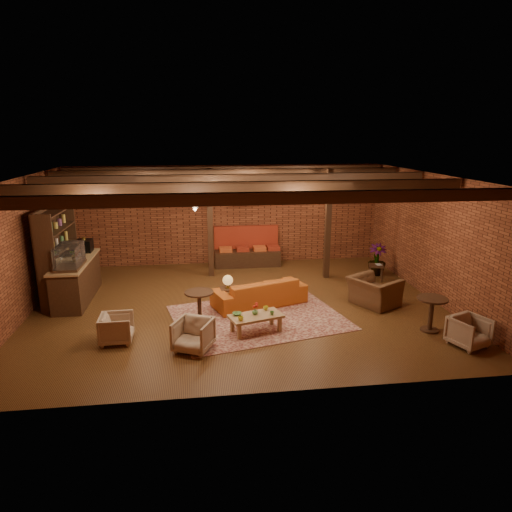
{
  "coord_description": "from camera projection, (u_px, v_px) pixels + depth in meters",
  "views": [
    {
      "loc": [
        -0.95,
        -10.66,
        4.19
      ],
      "look_at": [
        0.45,
        0.2,
        1.22
      ],
      "focal_mm": 32.0,
      "sensor_mm": 36.0,
      "label": 1
    }
  ],
  "objects": [
    {
      "name": "round_table_left",
      "position": [
        199.0,
        301.0,
        10.43
      ],
      "size": [
        0.66,
        0.66,
        0.69
      ],
      "color": "black",
      "rests_on": "floor"
    },
    {
      "name": "ceiling",
      "position": [
        238.0,
        177.0,
        10.58
      ],
      "size": [
        10.0,
        8.0,
        0.02
      ],
      "primitive_type": "cube",
      "color": "black",
      "rests_on": "wall_back"
    },
    {
      "name": "ceiling_beams",
      "position": [
        238.0,
        182.0,
        10.61
      ],
      "size": [
        9.8,
        6.4,
        0.22
      ],
      "primitive_type": null,
      "color": "black",
      "rests_on": "ceiling"
    },
    {
      "name": "side_table_book",
      "position": [
        376.0,
        266.0,
        13.3
      ],
      "size": [
        0.52,
        0.52,
        0.48
      ],
      "rotation": [
        0.0,
        0.0,
        -0.32
      ],
      "color": "black",
      "rests_on": "floor"
    },
    {
      "name": "service_counter",
      "position": [
        76.0,
        270.0,
        11.66
      ],
      "size": [
        0.8,
        2.5,
        1.6
      ],
      "primitive_type": null,
      "color": "black",
      "rests_on": "ground"
    },
    {
      "name": "plant_counter",
      "position": [
        80.0,
        252.0,
        11.75
      ],
      "size": [
        0.35,
        0.39,
        0.3
      ],
      "primitive_type": "imported",
      "color": "#337F33",
      "rests_on": "service_counter"
    },
    {
      "name": "floor",
      "position": [
        239.0,
        306.0,
        11.42
      ],
      "size": [
        10.0,
        10.0,
        0.0
      ],
      "primitive_type": "plane",
      "color": "#361B0D",
      "rests_on": "ground"
    },
    {
      "name": "wall_right",
      "position": [
        434.0,
        238.0,
        11.62
      ],
      "size": [
        0.02,
        8.0,
        3.2
      ],
      "primitive_type": "cube",
      "color": "brown",
      "rests_on": "ground"
    },
    {
      "name": "wall_back",
      "position": [
        227.0,
        215.0,
        14.83
      ],
      "size": [
        10.0,
        0.02,
        3.2
      ],
      "primitive_type": "cube",
      "color": "brown",
      "rests_on": "ground"
    },
    {
      "name": "armchair_far",
      "position": [
        469.0,
        330.0,
        9.18
      ],
      "size": [
        0.84,
        0.81,
        0.68
      ],
      "primitive_type": "imported",
      "rotation": [
        0.0,
        0.0,
        0.36
      ],
      "color": "beige",
      "rests_on": "floor"
    },
    {
      "name": "ceiling_pipe",
      "position": [
        233.0,
        184.0,
        12.2
      ],
      "size": [
        9.6,
        0.12,
        0.12
      ],
      "primitive_type": "cylinder",
      "rotation": [
        0.0,
        1.57,
        0.0
      ],
      "color": "black",
      "rests_on": "ceiling"
    },
    {
      "name": "armchair_b",
      "position": [
        193.0,
        334.0,
        9.0
      ],
      "size": [
        0.89,
        0.87,
        0.71
      ],
      "primitive_type": "imported",
      "rotation": [
        0.0,
        0.0,
        -0.43
      ],
      "color": "beige",
      "rests_on": "floor"
    },
    {
      "name": "armchair_a",
      "position": [
        116.0,
        327.0,
        9.36
      ],
      "size": [
        0.61,
        0.65,
        0.66
      ],
      "primitive_type": "imported",
      "rotation": [
        0.0,
        0.0,
        1.59
      ],
      "color": "beige",
      "rests_on": "floor"
    },
    {
      "name": "service_sign",
      "position": [
        249.0,
        195.0,
        13.84
      ],
      "size": [
        0.86,
        0.06,
        0.3
      ],
      "primitive_type": "cube",
      "color": "red",
      "rests_on": "ceiling"
    },
    {
      "name": "coffee_table",
      "position": [
        255.0,
        317.0,
        9.83
      ],
      "size": [
        1.25,
        0.87,
        0.64
      ],
      "rotation": [
        0.0,
        0.0,
        0.29
      ],
      "color": "#A4794C",
      "rests_on": "floor"
    },
    {
      "name": "wall_left",
      "position": [
        20.0,
        250.0,
        10.38
      ],
      "size": [
        0.02,
        8.0,
        3.2
      ],
      "primitive_type": "cube",
      "color": "brown",
      "rests_on": "ground"
    },
    {
      "name": "armchair_right",
      "position": [
        374.0,
        287.0,
        11.35
      ],
      "size": [
        1.16,
        1.31,
        0.96
      ],
      "primitive_type": "imported",
      "rotation": [
        0.0,
        0.0,
        2.08
      ],
      "color": "brown",
      "rests_on": "floor"
    },
    {
      "name": "round_table_right",
      "position": [
        432.0,
        309.0,
        9.84
      ],
      "size": [
        0.65,
        0.65,
        0.76
      ],
      "color": "black",
      "rests_on": "floor"
    },
    {
      "name": "ceiling_spotlights",
      "position": [
        238.0,
        191.0,
        10.67
      ],
      "size": [
        6.4,
        4.4,
        0.28
      ],
      "primitive_type": null,
      "color": "black",
      "rests_on": "ceiling"
    },
    {
      "name": "side_table_lamp",
      "position": [
        228.0,
        283.0,
        11.24
      ],
      "size": [
        0.42,
        0.42,
        0.81
      ],
      "rotation": [
        0.0,
        0.0,
        0.09
      ],
      "color": "black",
      "rests_on": "floor"
    },
    {
      "name": "shelving_hutch",
      "position": [
        59.0,
        254.0,
        11.6
      ],
      "size": [
        0.52,
        2.0,
        2.4
      ],
      "primitive_type": null,
      "color": "black",
      "rests_on": "ground"
    },
    {
      "name": "post_right",
      "position": [
        328.0,
        225.0,
        13.26
      ],
      "size": [
        0.16,
        0.16,
        3.2
      ],
      "primitive_type": "cube",
      "color": "black",
      "rests_on": "ground"
    },
    {
      "name": "plant_tall",
      "position": [
        379.0,
        229.0,
        13.57
      ],
      "size": [
        1.84,
        1.84,
        2.83
      ],
      "primitive_type": "imported",
      "rotation": [
        0.0,
        0.0,
        -0.18
      ],
      "color": "#4C7F4C",
      "rests_on": "floor"
    },
    {
      "name": "rug",
      "position": [
        258.0,
        317.0,
        10.68
      ],
      "size": [
        4.36,
        3.69,
        0.01
      ],
      "primitive_type": "cube",
      "rotation": [
        0.0,
        0.0,
        0.23
      ],
      "color": "maroon",
      "rests_on": "floor"
    },
    {
      "name": "wall_front",
      "position": [
        262.0,
        303.0,
        7.17
      ],
      "size": [
        10.0,
        0.02,
        3.2
      ],
      "primitive_type": "cube",
      "color": "brown",
      "rests_on": "ground"
    },
    {
      "name": "banquette",
      "position": [
        247.0,
        250.0,
        14.76
      ],
      "size": [
        2.1,
        0.7,
        1.0
      ],
      "primitive_type": null,
      "color": "#9D2D1A",
      "rests_on": "ground"
    },
    {
      "name": "post_left",
      "position": [
        210.0,
        224.0,
        13.41
      ],
      "size": [
        0.16,
        0.16,
        3.2
      ],
      "primitive_type": "cube",
      "color": "black",
      "rests_on": "ground"
    },
    {
      "name": "sofa",
      "position": [
        259.0,
        292.0,
        11.4
      ],
      "size": [
        2.49,
        1.62,
        0.68
      ],
      "primitive_type": "imported",
      "rotation": [
        0.0,
        0.0,
        3.48
      ],
      "color": "#AB4E17",
      "rests_on": "floor"
    }
  ]
}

